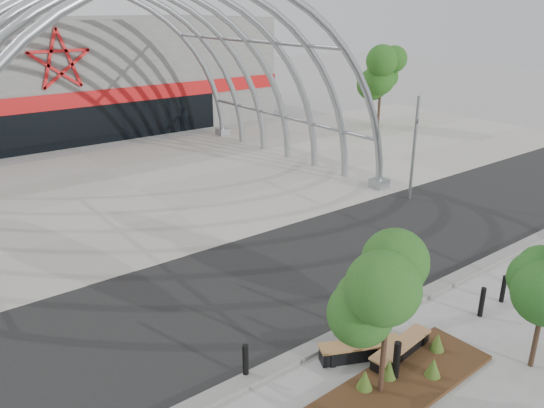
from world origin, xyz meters
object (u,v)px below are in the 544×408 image
street_tree_0 (389,286)px  bollard_2 (396,362)px  signal_pole (414,147)px  bench_1 (400,351)px  bench_0 (360,351)px

street_tree_0 → bollard_2: size_ratio=3.66×
signal_pole → street_tree_0: 14.46m
bench_1 → bench_0: bearing=142.5°
signal_pole → bench_0: bearing=-146.6°
signal_pole → bollard_2: bearing=-142.5°
street_tree_0 → bench_1: street_tree_0 is taller
bench_1 → signal_pole: bearing=37.9°
bench_0 → bench_1: 1.07m
street_tree_0 → bollard_2: bearing=8.9°
street_tree_0 → bollard_2: street_tree_0 is taller
signal_pole → bench_0: signal_pole is taller
bench_0 → bollard_2: (0.02, -1.17, 0.33)m
bench_0 → signal_pole: bearing=33.4°
bench_1 → bollard_2: bollard_2 is taller
bench_0 → bollard_2: bollard_2 is taller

